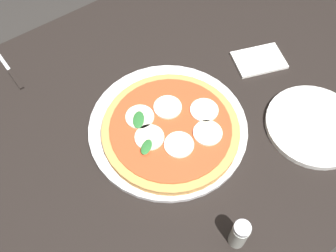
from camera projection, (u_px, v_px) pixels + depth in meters
ground_plane at (171, 210)px, 1.53m from camera, size 6.00×6.00×0.00m
dining_table at (173, 129)px, 1.01m from camera, size 1.39×0.91×0.71m
serving_tray at (168, 127)px, 0.89m from camera, size 0.37×0.37×0.01m
pizza at (171, 129)px, 0.87m from camera, size 0.32×0.32×0.03m
plate_white at (314, 125)px, 0.89m from camera, size 0.23×0.23×0.01m
napkin at (259, 60)px, 1.01m from camera, size 0.15×0.13×0.01m
knife at (11, 72)px, 0.99m from camera, size 0.01×0.19×0.01m
pepper_shaker at (239, 234)px, 0.72m from camera, size 0.03×0.03×0.08m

